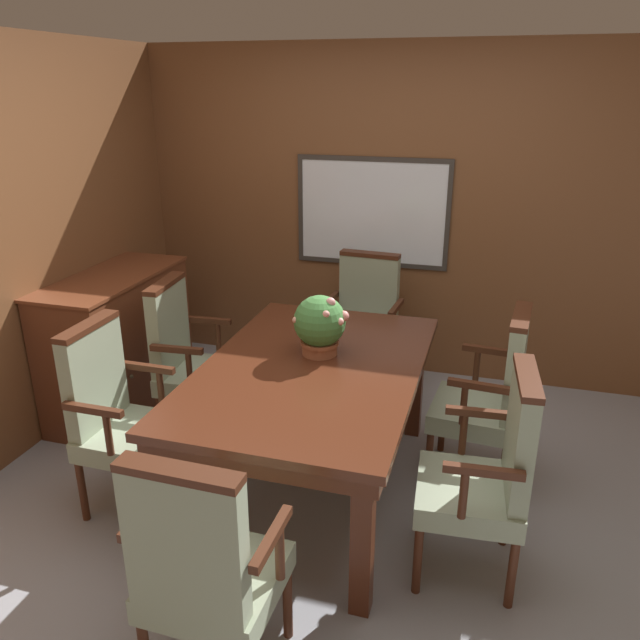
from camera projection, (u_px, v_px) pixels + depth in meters
ground_plane at (318, 505)px, 3.41m from camera, size 14.00×14.00×0.00m
wall_back at (390, 216)px, 4.69m from camera, size 7.20×0.08×2.45m
dining_table at (312, 382)px, 3.31m from camera, size 1.12×1.75×0.77m
chair_head_far at (364, 321)px, 4.50m from camera, size 0.55×0.50×1.04m
chair_right_far at (491, 393)px, 3.46m from camera, size 0.50×0.55×1.04m
chair_head_near at (204, 567)px, 2.22m from camera, size 0.53×0.48×1.04m
chair_right_near at (489, 470)px, 2.77m from camera, size 0.50×0.55×1.04m
chair_left_near at (117, 412)px, 3.26m from camera, size 0.47×0.52×1.04m
chair_left_far at (188, 356)px, 3.94m from camera, size 0.50×0.55×1.04m
potted_plant at (320, 324)px, 3.35m from camera, size 0.30×0.28×0.33m
sideboard_cabinet at (118, 342)px, 4.32m from camera, size 0.52×1.19×0.96m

